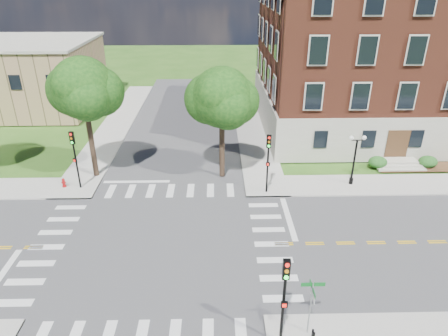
{
  "coord_description": "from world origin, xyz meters",
  "views": [
    {
      "loc": [
        3.67,
        -20.87,
        15.68
      ],
      "look_at": [
        4.24,
        4.73,
        3.2
      ],
      "focal_mm": 32.0,
      "sensor_mm": 36.0,
      "label": 1
    }
  ],
  "objects_px": {
    "traffic_signal_se": "(284,292)",
    "traffic_signal_nw": "(74,153)",
    "twin_lamp_west": "(355,157)",
    "street_sign_pole": "(312,298)",
    "fire_hydrant": "(64,183)",
    "traffic_signal_ne": "(268,156)"
  },
  "relations": [
    {
      "from": "traffic_signal_nw",
      "to": "traffic_signal_ne",
      "type": "bearing_deg",
      "value": -3.91
    },
    {
      "from": "twin_lamp_west",
      "to": "traffic_signal_se",
      "type": "bearing_deg",
      "value": -117.66
    },
    {
      "from": "fire_hydrant",
      "to": "traffic_signal_nw",
      "type": "bearing_deg",
      "value": -6.28
    },
    {
      "from": "twin_lamp_west",
      "to": "fire_hydrant",
      "type": "distance_m",
      "value": 23.52
    },
    {
      "from": "traffic_signal_se",
      "to": "street_sign_pole",
      "type": "height_order",
      "value": "traffic_signal_se"
    },
    {
      "from": "traffic_signal_ne",
      "to": "traffic_signal_nw",
      "type": "xyz_separation_m",
      "value": [
        -14.96,
        1.02,
        0.0
      ]
    },
    {
      "from": "street_sign_pole",
      "to": "fire_hydrant",
      "type": "bearing_deg",
      "value": 137.97
    },
    {
      "from": "traffic_signal_ne",
      "to": "twin_lamp_west",
      "type": "bearing_deg",
      "value": 9.54
    },
    {
      "from": "traffic_signal_se",
      "to": "traffic_signal_ne",
      "type": "relative_size",
      "value": 1.0
    },
    {
      "from": "traffic_signal_se",
      "to": "traffic_signal_nw",
      "type": "relative_size",
      "value": 1.0
    },
    {
      "from": "street_sign_pole",
      "to": "fire_hydrant",
      "type": "xyz_separation_m",
      "value": [
        -16.66,
        15.02,
        -1.84
      ]
    },
    {
      "from": "traffic_signal_se",
      "to": "twin_lamp_west",
      "type": "bearing_deg",
      "value": 62.34
    },
    {
      "from": "traffic_signal_nw",
      "to": "fire_hydrant",
      "type": "xyz_separation_m",
      "value": [
        -1.35,
        0.15,
        -2.72
      ]
    },
    {
      "from": "traffic_signal_se",
      "to": "traffic_signal_nw",
      "type": "distance_m",
      "value": 20.74
    },
    {
      "from": "traffic_signal_nw",
      "to": "fire_hydrant",
      "type": "bearing_deg",
      "value": 173.72
    },
    {
      "from": "traffic_signal_se",
      "to": "fire_hydrant",
      "type": "relative_size",
      "value": 6.4
    },
    {
      "from": "traffic_signal_nw",
      "to": "twin_lamp_west",
      "type": "xyz_separation_m",
      "value": [
        22.07,
        0.17,
        -0.66
      ]
    },
    {
      "from": "traffic_signal_nw",
      "to": "twin_lamp_west",
      "type": "bearing_deg",
      "value": 0.45
    },
    {
      "from": "traffic_signal_ne",
      "to": "traffic_signal_nw",
      "type": "distance_m",
      "value": 14.99
    },
    {
      "from": "traffic_signal_ne",
      "to": "street_sign_pole",
      "type": "distance_m",
      "value": 13.88
    },
    {
      "from": "traffic_signal_se",
      "to": "fire_hydrant",
      "type": "bearing_deg",
      "value": 134.55
    },
    {
      "from": "twin_lamp_west",
      "to": "street_sign_pole",
      "type": "bearing_deg",
      "value": -114.21
    }
  ]
}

